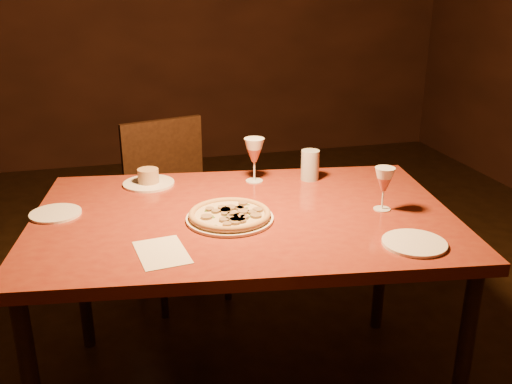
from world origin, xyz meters
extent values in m
cube|color=maroon|center=(0.28, 0.14, 0.80)|extent=(1.65, 1.18, 0.04)
cylinder|color=black|center=(-0.35, 0.65, 0.39)|extent=(0.05, 0.05, 0.77)
cylinder|color=black|center=(0.91, -0.38, 0.39)|extent=(0.05, 0.05, 0.77)
cylinder|color=black|center=(1.03, 0.46, 0.39)|extent=(0.05, 0.05, 0.77)
cube|color=black|center=(0.15, 1.02, 0.48)|extent=(0.55, 0.55, 0.04)
cube|color=black|center=(0.10, 1.22, 0.71)|extent=(0.44, 0.15, 0.43)
cylinder|color=black|center=(0.02, 0.80, 0.23)|extent=(0.04, 0.04, 0.46)
cylinder|color=black|center=(-0.07, 1.15, 0.23)|extent=(0.04, 0.04, 0.46)
cylinder|color=black|center=(0.37, 0.90, 0.23)|extent=(0.04, 0.04, 0.46)
cylinder|color=black|center=(0.28, 1.25, 0.23)|extent=(0.04, 0.04, 0.46)
cylinder|color=white|center=(0.22, 0.09, 0.82)|extent=(0.31, 0.31, 0.01)
cylinder|color=#CBB88C|center=(0.22, 0.09, 0.83)|extent=(0.28, 0.28, 0.01)
torus|color=tan|center=(0.22, 0.09, 0.84)|extent=(0.29, 0.29, 0.02)
cylinder|color=white|center=(-0.03, 0.54, 0.82)|extent=(0.21, 0.21, 0.01)
cylinder|color=tan|center=(-0.03, 0.54, 0.86)|extent=(0.09, 0.09, 0.06)
cylinder|color=#AAB3BA|center=(0.64, 0.43, 0.88)|extent=(0.08, 0.08, 0.13)
cylinder|color=white|center=(-0.38, 0.29, 0.82)|extent=(0.18, 0.18, 0.01)
cylinder|color=white|center=(0.76, -0.26, 0.82)|extent=(0.21, 0.21, 0.01)
cube|color=silver|center=(-0.04, -0.11, 0.82)|extent=(0.17, 0.23, 0.00)
camera|label=1|loc=(-0.16, -1.74, 1.62)|focal=40.00mm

